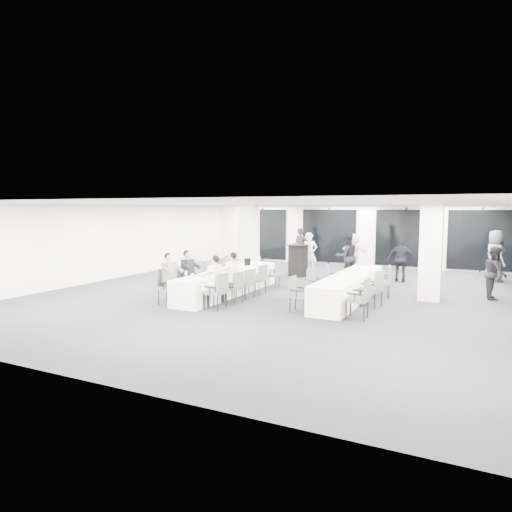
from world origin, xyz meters
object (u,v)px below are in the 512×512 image
at_px(standing_guest_d, 401,257).
at_px(standing_guest_f, 354,249).
at_px(ice_bucket_far, 247,262).
at_px(chair_side_left_near, 297,292).
at_px(standing_guest_g, 300,244).
at_px(ice_bucket_near, 213,270).
at_px(chair_main_left_far, 230,268).
at_px(chair_main_right_second, 235,285).
at_px(standing_guest_a, 310,251).
at_px(chair_main_right_mid, 247,282).
at_px(chair_main_left_second, 186,280).
at_px(chair_main_left_near, 166,284).
at_px(chair_main_right_far, 274,273).
at_px(chair_side_right_near, 361,296).
at_px(standing_guest_e, 495,253).
at_px(standing_guest_h, 495,269).
at_px(chair_side_left_far, 332,277).
at_px(chair_main_left_mid, 200,275).
at_px(chair_main_left_fourth, 214,273).
at_px(chair_main_right_fourth, 259,277).
at_px(chair_side_left_mid, 315,283).
at_px(chair_side_right_far, 385,279).
at_px(chair_side_right_mid, 374,286).
at_px(banquet_table_main, 229,282).
at_px(cocktail_table, 298,260).
at_px(standing_guest_b, 347,254).

xyz_separation_m(standing_guest_d, standing_guest_f, (-2.36, 2.56, -0.04)).
bearing_deg(ice_bucket_far, chair_side_left_near, -43.40).
height_order(standing_guest_g, ice_bucket_near, standing_guest_g).
distance_m(chair_main_left_far, chair_main_right_second, 3.14).
bearing_deg(standing_guest_a, chair_main_right_mid, -129.42).
bearing_deg(chair_main_left_second, chair_main_left_near, 10.20).
height_order(chair_main_right_mid, ice_bucket_near, ice_bucket_near).
xyz_separation_m(chair_main_right_far, standing_guest_a, (0.03, 3.42, 0.46)).
height_order(chair_side_right_near, ice_bucket_far, chair_side_right_near).
xyz_separation_m(chair_main_left_second, chair_main_right_mid, (1.66, 0.76, -0.03)).
xyz_separation_m(standing_guest_e, standing_guest_h, (-0.07, -3.66, -0.18)).
xyz_separation_m(standing_guest_e, standing_guest_g, (-7.97, 1.15, -0.07)).
distance_m(chair_side_left_far, standing_guest_d, 3.55).
height_order(chair_main_left_near, standing_guest_g, standing_guest_g).
xyz_separation_m(chair_main_left_mid, standing_guest_h, (8.22, 3.11, 0.31)).
xyz_separation_m(chair_main_left_far, chair_side_right_near, (5.28, -2.99, -0.01)).
height_order(standing_guest_d, standing_guest_f, standing_guest_d).
height_order(chair_side_left_near, chair_side_left_far, chair_side_left_near).
height_order(chair_main_left_mid, standing_guest_g, standing_guest_g).
relative_size(chair_main_left_second, chair_main_left_fourth, 1.00).
distance_m(chair_side_left_near, standing_guest_g, 9.54).
xyz_separation_m(chair_main_left_near, standing_guest_a, (1.69, 7.09, 0.39)).
bearing_deg(standing_guest_f, chair_main_left_mid, 94.40).
distance_m(chair_main_right_fourth, chair_side_left_mid, 1.98).
height_order(chair_side_left_far, chair_side_right_near, chair_side_right_near).
bearing_deg(standing_guest_g, chair_side_right_far, -39.69).
bearing_deg(chair_side_right_mid, standing_guest_h, -34.93).
relative_size(chair_main_left_far, standing_guest_h, 0.58).
bearing_deg(chair_main_left_far, chair_side_left_near, 38.26).
distance_m(banquet_table_main, chair_side_left_mid, 2.78).
bearing_deg(chair_main_left_near, cocktail_table, 162.22).
bearing_deg(chair_side_left_near, chair_side_right_mid, 131.46).
height_order(cocktail_table, ice_bucket_near, cocktail_table).
xyz_separation_m(chair_main_left_near, chair_main_left_fourth, (0.01, 2.55, -0.03)).
bearing_deg(standing_guest_d, chair_main_left_near, 42.93).
xyz_separation_m(chair_main_right_second, standing_guest_f, (1.23, 8.44, 0.39)).
relative_size(standing_guest_e, standing_guest_g, 1.07).
xyz_separation_m(chair_main_right_far, ice_bucket_far, (-0.85, -0.33, 0.38)).
xyz_separation_m(chair_main_right_mid, chair_side_left_near, (1.95, -0.98, 0.01)).
bearing_deg(chair_side_right_mid, chair_main_right_fourth, 97.35).
distance_m(chair_main_right_far, chair_side_right_near, 4.73).
xyz_separation_m(chair_main_left_near, ice_bucket_far, (0.82, 3.35, 0.31)).
bearing_deg(standing_guest_b, ice_bucket_near, 21.51).
xyz_separation_m(banquet_table_main, standing_guest_a, (0.85, 5.06, 0.58)).
bearing_deg(chair_main_left_mid, chair_main_right_far, 143.87).
height_order(chair_main_left_fourth, standing_guest_a, standing_guest_a).
relative_size(chair_side_right_mid, standing_guest_g, 0.50).
height_order(cocktail_table, chair_main_right_second, cocktail_table).
relative_size(chair_main_left_second, chair_main_left_far, 0.92).
bearing_deg(chair_main_left_second, standing_guest_f, 171.71).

